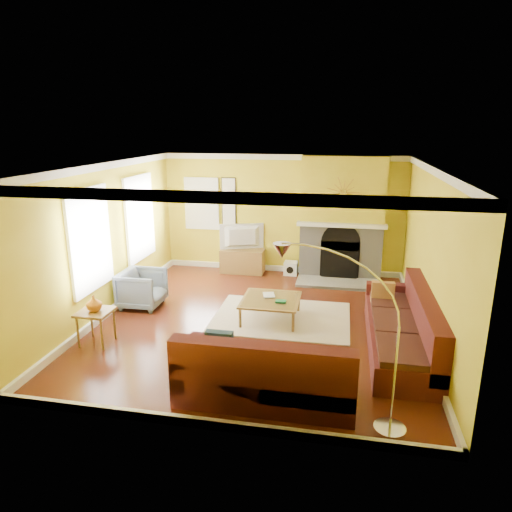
% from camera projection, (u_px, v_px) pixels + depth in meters
% --- Properties ---
extents(floor, '(5.50, 6.00, 0.02)m').
position_uv_depth(floor, '(258.00, 322.00, 7.99)').
color(floor, '#622714').
rests_on(floor, ground).
extents(ceiling, '(5.50, 6.00, 0.02)m').
position_uv_depth(ceiling, '(258.00, 165.00, 7.24)').
color(ceiling, white).
rests_on(ceiling, ground).
extents(wall_back, '(5.50, 0.02, 2.70)m').
position_uv_depth(wall_back, '(282.00, 214.00, 10.46)').
color(wall_back, gold).
rests_on(wall_back, ground).
extents(wall_front, '(5.50, 0.02, 2.70)m').
position_uv_depth(wall_front, '(205.00, 320.00, 4.77)').
color(wall_front, gold).
rests_on(wall_front, ground).
extents(wall_left, '(0.02, 6.00, 2.70)m').
position_uv_depth(wall_left, '(106.00, 240.00, 8.12)').
color(wall_left, gold).
rests_on(wall_left, ground).
extents(wall_right, '(0.02, 6.00, 2.70)m').
position_uv_depth(wall_right, '(432.00, 256.00, 7.11)').
color(wall_right, gold).
rests_on(wall_right, ground).
extents(baseboard, '(5.50, 6.00, 0.12)m').
position_uv_depth(baseboard, '(258.00, 319.00, 7.97)').
color(baseboard, white).
rests_on(baseboard, floor).
extents(crown_molding, '(5.50, 6.00, 0.12)m').
position_uv_depth(crown_molding, '(258.00, 169.00, 7.26)').
color(crown_molding, white).
rests_on(crown_molding, ceiling).
extents(window_left_near, '(0.06, 1.22, 1.72)m').
position_uv_depth(window_left_near, '(139.00, 218.00, 9.29)').
color(window_left_near, white).
rests_on(window_left_near, wall_left).
extents(window_left_far, '(0.06, 1.22, 1.72)m').
position_uv_depth(window_left_far, '(89.00, 240.00, 7.50)').
color(window_left_far, white).
rests_on(window_left_far, wall_left).
extents(window_back, '(0.82, 0.06, 1.22)m').
position_uv_depth(window_back, '(202.00, 203.00, 10.70)').
color(window_back, white).
rests_on(window_back, wall_back).
extents(wall_art, '(0.34, 0.04, 1.14)m').
position_uv_depth(wall_art, '(229.00, 202.00, 10.58)').
color(wall_art, white).
rests_on(wall_art, wall_back).
extents(fireplace, '(1.80, 0.40, 2.70)m').
position_uv_depth(fireplace, '(342.00, 218.00, 10.01)').
color(fireplace, '#9D9994').
rests_on(fireplace, floor).
extents(mantel, '(1.92, 0.22, 0.08)m').
position_uv_depth(mantel, '(342.00, 225.00, 9.81)').
color(mantel, white).
rests_on(mantel, fireplace).
extents(hearth, '(1.80, 0.70, 0.06)m').
position_uv_depth(hearth, '(338.00, 283.00, 9.86)').
color(hearth, '#9D9994').
rests_on(hearth, floor).
extents(sunburst, '(0.70, 0.04, 0.70)m').
position_uv_depth(sunburst, '(343.00, 192.00, 9.63)').
color(sunburst, olive).
rests_on(sunburst, fireplace).
extents(rug, '(2.40, 1.80, 0.02)m').
position_uv_depth(rug, '(282.00, 317.00, 8.16)').
color(rug, beige).
rests_on(rug, floor).
extents(sectional_sofa, '(3.33, 3.52, 0.90)m').
position_uv_depth(sectional_sofa, '(318.00, 326.00, 6.78)').
color(sectional_sofa, '#511B1A').
rests_on(sectional_sofa, floor).
extents(coffee_table, '(1.00, 1.00, 0.40)m').
position_uv_depth(coffee_table, '(271.00, 309.00, 8.04)').
color(coffee_table, white).
rests_on(coffee_table, floor).
extents(media_console, '(1.00, 0.45, 0.55)m').
position_uv_depth(media_console, '(243.00, 261.00, 10.62)').
color(media_console, olive).
rests_on(media_console, floor).
extents(tv, '(1.01, 0.48, 0.59)m').
position_uv_depth(tv, '(242.00, 237.00, 10.46)').
color(tv, black).
rests_on(tv, media_console).
extents(subwoofer, '(0.30, 0.30, 0.30)m').
position_uv_depth(subwoofer, '(291.00, 268.00, 10.50)').
color(subwoofer, white).
rests_on(subwoofer, floor).
extents(armchair, '(0.78, 0.76, 0.71)m').
position_uv_depth(armchair, '(142.00, 289.00, 8.59)').
color(armchair, slate).
rests_on(armchair, floor).
extents(side_table, '(0.50, 0.50, 0.55)m').
position_uv_depth(side_table, '(97.00, 327.00, 7.14)').
color(side_table, olive).
rests_on(side_table, floor).
extents(vase, '(0.24, 0.24, 0.25)m').
position_uv_depth(vase, '(94.00, 303.00, 7.03)').
color(vase, '#C96D12').
rests_on(vase, side_table).
extents(book, '(0.26, 0.31, 0.03)m').
position_uv_depth(book, '(263.00, 295.00, 8.10)').
color(book, white).
rests_on(book, coffee_table).
extents(arc_lamp, '(1.35, 0.36, 2.12)m').
position_uv_depth(arc_lamp, '(342.00, 342.00, 4.94)').
color(arc_lamp, silver).
rests_on(arc_lamp, floor).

